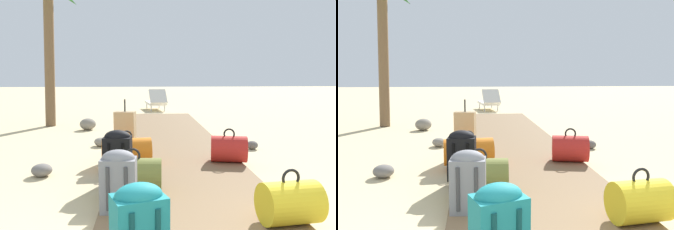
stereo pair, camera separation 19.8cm
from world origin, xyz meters
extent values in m
plane|color=#CCB789|center=(0.00, 3.80, 0.00)|extent=(60.00, 60.00, 0.00)
cube|color=brown|center=(0.00, 4.75, 0.04)|extent=(1.81, 9.51, 0.08)
cube|color=black|center=(-0.80, 2.73, 0.34)|extent=(0.35, 0.27, 0.51)
ellipsoid|color=black|center=(-0.80, 2.73, 0.59)|extent=(0.33, 0.25, 0.16)
cylinder|color=black|center=(-0.90, 2.62, 0.34)|extent=(0.04, 0.04, 0.41)
cylinder|color=black|center=(-0.73, 2.60, 0.34)|extent=(0.04, 0.04, 0.41)
cube|color=slate|center=(-0.72, 1.73, 0.33)|extent=(0.34, 0.24, 0.50)
ellipsoid|color=slate|center=(-0.72, 1.73, 0.58)|extent=(0.32, 0.23, 0.16)
cylinder|color=#3A3A3D|center=(-0.81, 1.62, 0.33)|extent=(0.04, 0.04, 0.40)
cylinder|color=#3A3A3D|center=(-0.65, 1.61, 0.33)|extent=(0.04, 0.04, 0.40)
cube|color=tan|center=(-0.79, 4.10, 0.41)|extent=(0.35, 0.25, 0.66)
cylinder|color=black|center=(-0.79, 4.10, 0.84)|extent=(0.02, 0.02, 0.19)
cylinder|color=olive|center=(-0.61, 2.21, 0.27)|extent=(0.62, 0.41, 0.37)
torus|color=black|center=(-0.61, 2.21, 0.48)|extent=(0.17, 0.03, 0.16)
cylinder|color=gold|center=(0.74, 1.36, 0.26)|extent=(0.52, 0.42, 0.36)
torus|color=black|center=(0.74, 1.36, 0.47)|extent=(0.17, 0.05, 0.16)
cylinder|color=orange|center=(-0.73, 3.41, 0.26)|extent=(0.71, 0.43, 0.37)
torus|color=black|center=(-0.73, 3.41, 0.48)|extent=(0.17, 0.04, 0.16)
ellipsoid|color=#197A7F|center=(-0.52, 0.69, 0.59)|extent=(0.36, 0.31, 0.16)
cylinder|color=red|center=(0.73, 3.44, 0.27)|extent=(0.57, 0.47, 0.37)
torus|color=black|center=(0.73, 3.44, 0.48)|extent=(0.17, 0.06, 0.16)
cylinder|color=brown|center=(-2.89, 7.79, 1.88)|extent=(0.25, 0.52, 3.76)
cube|color=white|center=(-0.08, 11.45, 0.26)|extent=(0.78, 1.47, 0.08)
cube|color=white|center=(0.00, 10.86, 0.54)|extent=(0.66, 0.58, 0.49)
cylinder|color=silver|center=(-0.39, 11.97, 0.11)|extent=(0.04, 0.04, 0.22)
cylinder|color=silver|center=(0.09, 12.03, 0.11)|extent=(0.04, 0.04, 0.22)
cylinder|color=silver|center=(-0.24, 10.86, 0.11)|extent=(0.04, 0.04, 0.22)
cylinder|color=silver|center=(0.23, 10.92, 0.11)|extent=(0.04, 0.04, 0.22)
ellipsoid|color=gray|center=(-1.29, 5.03, 0.08)|extent=(0.37, 0.38, 0.16)
ellipsoid|color=#5B5651|center=(1.43, 4.59, 0.07)|extent=(0.27, 0.27, 0.15)
ellipsoid|color=slate|center=(-1.83, 3.16, 0.08)|extent=(0.38, 0.38, 0.17)
ellipsoid|color=gray|center=(-1.83, 6.95, 0.14)|extent=(0.52, 0.51, 0.28)
camera|label=1|loc=(-0.48, -1.38, 1.34)|focal=37.22mm
camera|label=2|loc=(-0.68, -1.37, 1.34)|focal=37.22mm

